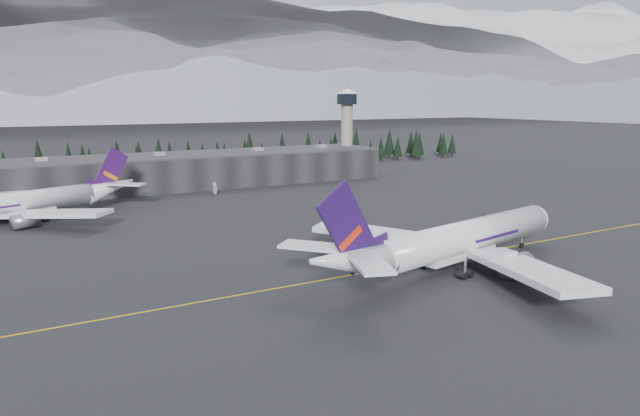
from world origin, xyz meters
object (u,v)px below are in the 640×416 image
control_tower (347,121)px  jet_parked (30,202)px  gse_vehicle_b (215,192)px  terminal (186,170)px  gse_vehicle_a (59,205)px  jet_main (449,242)px

control_tower → jet_parked: control_tower is taller
control_tower → gse_vehicle_b: bearing=-160.0°
terminal → gse_vehicle_a: size_ratio=28.57×
jet_main → gse_vehicle_a: bearing=107.8°
control_tower → jet_main: bearing=-114.4°
jet_main → jet_parked: jet_main is taller
jet_main → control_tower: bearing=54.7°
control_tower → gse_vehicle_a: bearing=-167.7°
terminal → jet_parked: 69.26m
gse_vehicle_b → control_tower: bearing=102.6°
control_tower → gse_vehicle_a: control_tower is taller
terminal → jet_main: jet_main is taller
jet_parked → terminal: bearing=-164.6°
gse_vehicle_a → gse_vehicle_b: 51.06m
control_tower → terminal: bearing=-177.7°
gse_vehicle_b → jet_parked: bearing=-81.3°
control_tower → jet_main: 151.49m
jet_parked → gse_vehicle_b: size_ratio=13.92×
gse_vehicle_b → jet_main: bearing=-2.7°
terminal → gse_vehicle_a: bearing=-153.6°
gse_vehicle_a → jet_parked: bearing=-114.3°
terminal → control_tower: bearing=2.3°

